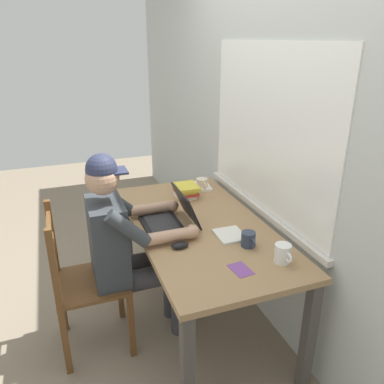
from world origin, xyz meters
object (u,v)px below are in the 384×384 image
(coffee_mug_dark, at_px, (248,239))
(landscape_photo_print, at_px, (241,270))
(laptop, at_px, (172,217))
(book_stack_main, at_px, (186,191))
(desk, at_px, (200,236))
(seated_person, at_px, (126,242))
(coffee_mug_white, at_px, (283,254))
(wooden_chair, at_px, (82,283))
(computer_mouse, at_px, (180,245))
(coffee_mug_spare, at_px, (202,184))

(coffee_mug_dark, height_order, landscape_photo_print, coffee_mug_dark)
(laptop, bearing_deg, landscape_photo_print, 16.59)
(laptop, xyz_separation_m, coffee_mug_dark, (0.40, 0.32, -0.01))
(book_stack_main, bearing_deg, desk, -7.60)
(seated_person, relative_size, coffee_mug_white, 10.05)
(coffee_mug_dark, bearing_deg, seated_person, -121.30)
(wooden_chair, bearing_deg, seated_person, 90.00)
(desk, xyz_separation_m, wooden_chair, (-0.02, -0.75, -0.19))
(desk, bearing_deg, seated_person, -92.94)
(desk, relative_size, coffee_mug_dark, 13.06)
(computer_mouse, height_order, coffee_mug_dark, coffee_mug_dark)
(wooden_chair, distance_m, computer_mouse, 0.66)
(computer_mouse, xyz_separation_m, book_stack_main, (-0.67, 0.27, 0.03))
(seated_person, height_order, book_stack_main, seated_person)
(seated_person, bearing_deg, computer_mouse, 43.93)
(wooden_chair, relative_size, book_stack_main, 4.67)
(wooden_chair, distance_m, coffee_mug_dark, 1.03)
(landscape_photo_print, bearing_deg, computer_mouse, -150.79)
(laptop, xyz_separation_m, coffee_mug_spare, (-0.50, 0.40, -0.01))
(wooden_chair, xyz_separation_m, coffee_mug_dark, (0.38, 0.90, 0.32))
(seated_person, bearing_deg, coffee_mug_dark, 58.70)
(wooden_chair, bearing_deg, coffee_mug_spare, 118.04)
(computer_mouse, relative_size, landscape_photo_print, 0.77)
(coffee_mug_dark, height_order, coffee_mug_spare, same)
(coffee_mug_white, relative_size, coffee_mug_dark, 1.05)
(laptop, height_order, coffee_mug_white, laptop)
(landscape_photo_print, bearing_deg, seated_person, -146.56)
(wooden_chair, relative_size, laptop, 2.87)
(wooden_chair, height_order, book_stack_main, wooden_chair)
(desk, height_order, computer_mouse, computer_mouse)
(desk, height_order, coffee_mug_white, coffee_mug_white)
(laptop, height_order, book_stack_main, laptop)
(desk, relative_size, coffee_mug_spare, 12.44)
(coffee_mug_dark, bearing_deg, coffee_mug_white, 23.36)
(coffee_mug_dark, distance_m, landscape_photo_print, 0.25)
(coffee_mug_dark, distance_m, book_stack_main, 0.79)
(wooden_chair, bearing_deg, coffee_mug_dark, 67.30)
(book_stack_main, bearing_deg, coffee_mug_spare, 123.09)
(computer_mouse, relative_size, coffee_mug_white, 0.80)
(desk, distance_m, coffee_mug_spare, 0.61)
(desk, xyz_separation_m, coffee_mug_spare, (-0.54, 0.23, 0.13))
(coffee_mug_spare, relative_size, landscape_photo_print, 0.96)
(landscape_photo_print, bearing_deg, desk, 174.70)
(seated_person, bearing_deg, book_stack_main, 127.93)
(coffee_mug_spare, relative_size, book_stack_main, 0.61)
(book_stack_main, bearing_deg, computer_mouse, -21.83)
(coffee_mug_dark, bearing_deg, wooden_chair, -112.70)
(coffee_mug_white, bearing_deg, coffee_mug_dark, -156.64)
(desk, relative_size, laptop, 4.68)
(desk, relative_size, seated_person, 1.24)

